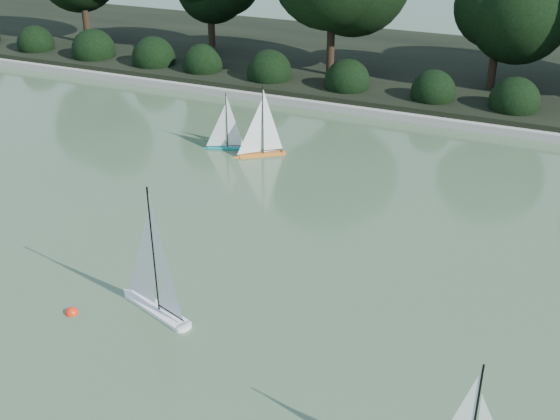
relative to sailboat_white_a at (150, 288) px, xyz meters
name	(u,v)px	position (x,y,z in m)	size (l,w,h in m)	color
ground	(239,349)	(1.43, -0.30, -0.30)	(80.00, 80.00, 0.00)	#3A5231
pond_coping	(425,119)	(1.43, 8.70, -0.21)	(40.00, 0.35, 0.18)	gray
far_bank	(461,73)	(1.43, 12.70, -0.15)	(40.00, 8.00, 0.30)	black
shrub_hedge	(436,93)	(1.43, 9.60, 0.15)	(29.10, 1.10, 1.10)	black
sailboat_white_a	(150,288)	(0.00, 0.00, 0.00)	(1.36, 0.66, 1.90)	white
sailboat_orange	(257,145)	(-1.10, 5.35, -0.06)	(0.94, 0.79, 1.50)	orange
sailboat_teal	(222,140)	(-1.91, 5.40, -0.10)	(0.91, 0.43, 1.26)	#127E75
race_buoy	(72,313)	(-0.87, -0.53, -0.30)	(0.17, 0.17, 0.17)	#F92C0D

